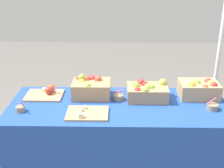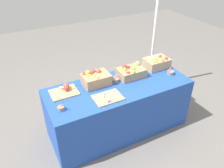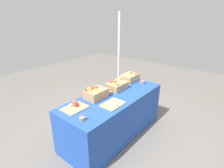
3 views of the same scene
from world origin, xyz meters
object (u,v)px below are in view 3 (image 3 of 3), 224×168
Objects in this scene: sample_bowl_mid at (142,82)px; cutting_board_front at (113,104)px; apple_crate_middle at (117,85)px; cutting_board_back at (75,106)px; apple_crate_right at (95,93)px; sample_bowl_near at (109,93)px; tent_pole at (119,60)px; sample_bowl_far at (82,119)px; apple_crate_left at (130,77)px.

cutting_board_front is at bearing -173.95° from sample_bowl_mid.
apple_crate_middle is 0.92m from cutting_board_back.
apple_crate_right is 3.29× the size of sample_bowl_near.
tent_pole is at bearing 17.17° from cutting_board_back.
sample_bowl_mid is 0.05× the size of tent_pole.
apple_crate_middle is 1.01m from tent_pole.
tent_pole reaches higher than cutting_board_back.
apple_crate_right is at bearing -157.79° from tent_pole.
sample_bowl_mid is at bearing -9.74° from cutting_board_back.
sample_bowl_mid is at bearing 2.38° from sample_bowl_far.
cutting_board_back is 3.05× the size of sample_bowl_far.
apple_crate_right is at bearing -179.84° from apple_crate_left.
tent_pole is (1.72, 0.53, 0.26)m from cutting_board_back.
apple_crate_right reaches higher than cutting_board_back.
cutting_board_back is at bearing 176.85° from apple_crate_middle.
sample_bowl_far is 0.05× the size of tent_pole.
sample_bowl_mid is at bearing -78.08° from apple_crate_left.
tent_pole is at bearing 29.83° from sample_bowl_near.
tent_pole is at bearing 24.45° from sample_bowl_far.
sample_bowl_far is 2.06m from tent_pole.
sample_bowl_mid is (1.04, -0.25, -0.06)m from apple_crate_right.
cutting_board_back is at bearing 138.83° from cutting_board_front.
apple_crate_right is (-0.51, 0.05, 0.01)m from apple_crate_middle.
cutting_board_front is 0.38m from sample_bowl_near.
apple_crate_left is 0.96× the size of apple_crate_middle.
tent_pole is at bearing 22.21° from apple_crate_right.
tent_pole is at bearing 71.29° from sample_bowl_mid.
sample_bowl_far is (-1.54, -0.32, -0.05)m from apple_crate_left.
cutting_board_back is 0.67m from sample_bowl_near.
apple_crate_left is at bearing 0.00° from cutting_board_back.
sample_bowl_near reaches higher than cutting_board_front.
apple_crate_middle reaches higher than sample_bowl_mid.
cutting_board_front is 3.10× the size of sample_bowl_far.
apple_crate_left reaches higher than cutting_board_front.
apple_crate_right reaches higher than sample_bowl_near.
apple_crate_middle is 0.57m from sample_bowl_mid.
apple_crate_left is 1.40m from cutting_board_back.
apple_crate_middle is 3.45× the size of sample_bowl_near.
apple_crate_middle reaches higher than cutting_board_back.
cutting_board_back is 3.42× the size of sample_bowl_mid.
sample_bowl_far is (-0.14, -0.32, 0.00)m from cutting_board_back.
tent_pole is (1.05, 0.60, 0.25)m from sample_bowl_near.
apple_crate_right is at bearing 164.61° from sample_bowl_near.
sample_bowl_near reaches higher than cutting_board_back.
sample_bowl_near is (-0.73, -0.07, -0.05)m from apple_crate_left.
apple_crate_left is 1.58m from sample_bowl_far.
tent_pole reaches higher than apple_crate_right.
sample_bowl_mid is (1.45, -0.25, 0.00)m from cutting_board_back.
apple_crate_middle is 1.10m from sample_bowl_far.
apple_crate_left reaches higher than sample_bowl_far.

